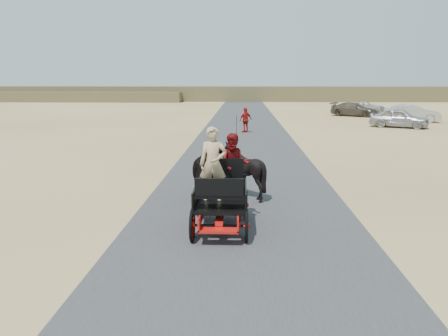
{
  "coord_description": "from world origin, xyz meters",
  "views": [
    {
      "loc": [
        -0.06,
        -11.83,
        3.64
      ],
      "look_at": [
        -0.58,
        0.08,
        1.2
      ],
      "focal_mm": 35.0,
      "sensor_mm": 36.0,
      "label": 1
    }
  ],
  "objects_px": {
    "pedestrian": "(246,120)",
    "car_c": "(354,109)",
    "carriage": "(221,214)",
    "horse_right": "(244,170)",
    "car_d": "(367,107)",
    "horse_left": "(208,170)",
    "car_a": "(399,118)",
    "car_b": "(412,113)"
  },
  "relations": [
    {
      "from": "car_b",
      "to": "car_c",
      "type": "distance_m",
      "value": 6.75
    },
    {
      "from": "carriage",
      "to": "car_b",
      "type": "distance_m",
      "value": 31.63
    },
    {
      "from": "horse_left",
      "to": "car_a",
      "type": "bearing_deg",
      "value": -122.31
    },
    {
      "from": "car_b",
      "to": "car_a",
      "type": "bearing_deg",
      "value": 156.11
    },
    {
      "from": "carriage",
      "to": "car_b",
      "type": "relative_size",
      "value": 0.54
    },
    {
      "from": "car_a",
      "to": "car_d",
      "type": "bearing_deg",
      "value": 20.12
    },
    {
      "from": "car_a",
      "to": "car_d",
      "type": "xyz_separation_m",
      "value": [
        1.8,
        15.51,
        -0.14
      ]
    },
    {
      "from": "pedestrian",
      "to": "car_c",
      "type": "height_order",
      "value": "pedestrian"
    },
    {
      "from": "carriage",
      "to": "car_c",
      "type": "height_order",
      "value": "car_c"
    },
    {
      "from": "carriage",
      "to": "car_b",
      "type": "xyz_separation_m",
      "value": [
        14.96,
        27.87,
        0.38
      ]
    },
    {
      "from": "horse_left",
      "to": "carriage",
      "type": "bearing_deg",
      "value": 100.39
    },
    {
      "from": "horse_right",
      "to": "pedestrian",
      "type": "distance_m",
      "value": 16.78
    },
    {
      "from": "carriage",
      "to": "horse_left",
      "type": "xyz_separation_m",
      "value": [
        -0.55,
        3.0,
        0.49
      ]
    },
    {
      "from": "car_c",
      "to": "car_d",
      "type": "height_order",
      "value": "car_c"
    },
    {
      "from": "car_c",
      "to": "car_d",
      "type": "bearing_deg",
      "value": 6.39
    },
    {
      "from": "carriage",
      "to": "horse_left",
      "type": "distance_m",
      "value": 3.09
    },
    {
      "from": "horse_left",
      "to": "car_c",
      "type": "xyz_separation_m",
      "value": [
        12.06,
        30.67,
        -0.18
      ]
    },
    {
      "from": "carriage",
      "to": "car_d",
      "type": "bearing_deg",
      "value": 70.01
    },
    {
      "from": "pedestrian",
      "to": "car_c",
      "type": "relative_size",
      "value": 0.37
    },
    {
      "from": "pedestrian",
      "to": "car_d",
      "type": "height_order",
      "value": "pedestrian"
    },
    {
      "from": "horse_right",
      "to": "car_d",
      "type": "height_order",
      "value": "horse_right"
    },
    {
      "from": "horse_right",
      "to": "car_c",
      "type": "xyz_separation_m",
      "value": [
        10.96,
        30.67,
        -0.18
      ]
    },
    {
      "from": "car_c",
      "to": "pedestrian",
      "type": "bearing_deg",
      "value": 175.26
    },
    {
      "from": "horse_right",
      "to": "car_d",
      "type": "bearing_deg",
      "value": -110.75
    },
    {
      "from": "car_b",
      "to": "car_c",
      "type": "xyz_separation_m",
      "value": [
        -3.45,
        5.8,
        -0.07
      ]
    },
    {
      "from": "horse_left",
      "to": "pedestrian",
      "type": "bearing_deg",
      "value": -94.22
    },
    {
      "from": "car_a",
      "to": "carriage",
      "type": "bearing_deg",
      "value": 178.91
    },
    {
      "from": "car_c",
      "to": "car_b",
      "type": "bearing_deg",
      "value": -116.06
    },
    {
      "from": "carriage",
      "to": "horse_left",
      "type": "height_order",
      "value": "horse_left"
    },
    {
      "from": "horse_left",
      "to": "car_d",
      "type": "bearing_deg",
      "value": -112.27
    },
    {
      "from": "pedestrian",
      "to": "car_a",
      "type": "distance_m",
      "value": 12.23
    },
    {
      "from": "car_a",
      "to": "car_b",
      "type": "distance_m",
      "value": 5.15
    },
    {
      "from": "car_d",
      "to": "carriage",
      "type": "bearing_deg",
      "value": 155.11
    },
    {
      "from": "car_a",
      "to": "car_d",
      "type": "relative_size",
      "value": 1.01
    },
    {
      "from": "carriage",
      "to": "car_a",
      "type": "bearing_deg",
      "value": 62.17
    },
    {
      "from": "carriage",
      "to": "horse_right",
      "type": "relative_size",
      "value": 1.41
    },
    {
      "from": "carriage",
      "to": "pedestrian",
      "type": "xyz_separation_m",
      "value": [
        0.69,
        19.78,
        0.5
      ]
    },
    {
      "from": "horse_left",
      "to": "car_c",
      "type": "relative_size",
      "value": 0.44
    },
    {
      "from": "car_a",
      "to": "car_d",
      "type": "distance_m",
      "value": 15.61
    },
    {
      "from": "horse_right",
      "to": "carriage",
      "type": "bearing_deg",
      "value": 79.61
    },
    {
      "from": "horse_right",
      "to": "car_a",
      "type": "xyz_separation_m",
      "value": [
        11.81,
        20.42,
        -0.13
      ]
    },
    {
      "from": "horse_left",
      "to": "car_b",
      "type": "height_order",
      "value": "horse_left"
    }
  ]
}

